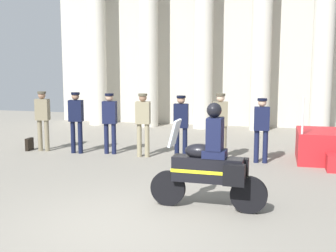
# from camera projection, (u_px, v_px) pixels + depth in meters

# --- Properties ---
(ground_plane) EXTENTS (28.00, 28.00, 0.00)m
(ground_plane) POSITION_uv_depth(u_px,v_px,m) (123.00, 226.00, 7.12)
(ground_plane) COLOR gray
(colonnade_backdrop) EXTENTS (12.40, 1.58, 7.81)m
(colonnade_backdrop) POSITION_uv_depth(u_px,v_px,m) (206.00, 23.00, 17.18)
(colonnade_backdrop) COLOR beige
(colonnade_backdrop) RESTS_ON ground_plane
(officer_in_row_0) EXTENTS (0.40, 0.25, 1.72)m
(officer_in_row_0) POSITION_uv_depth(u_px,v_px,m) (43.00, 116.00, 12.84)
(officer_in_row_0) COLOR #7A7056
(officer_in_row_0) RESTS_ON ground_plane
(officer_in_row_1) EXTENTS (0.40, 0.25, 1.72)m
(officer_in_row_1) POSITION_uv_depth(u_px,v_px,m) (76.00, 117.00, 12.52)
(officer_in_row_1) COLOR black
(officer_in_row_1) RESTS_ON ground_plane
(officer_in_row_2) EXTENTS (0.40, 0.25, 1.69)m
(officer_in_row_2) POSITION_uv_depth(u_px,v_px,m) (110.00, 118.00, 12.44)
(officer_in_row_2) COLOR #141938
(officer_in_row_2) RESTS_ON ground_plane
(officer_in_row_3) EXTENTS (0.40, 0.25, 1.72)m
(officer_in_row_3) POSITION_uv_depth(u_px,v_px,m) (143.00, 120.00, 12.04)
(officer_in_row_3) COLOR gray
(officer_in_row_3) RESTS_ON ground_plane
(officer_in_row_4) EXTENTS (0.40, 0.25, 1.68)m
(officer_in_row_4) POSITION_uv_depth(u_px,v_px,m) (181.00, 122.00, 11.89)
(officer_in_row_4) COLOR black
(officer_in_row_4) RESTS_ON ground_plane
(officer_in_row_5) EXTENTS (0.40, 0.25, 1.75)m
(officer_in_row_5) POSITION_uv_depth(u_px,v_px,m) (220.00, 121.00, 11.65)
(officer_in_row_5) COLOR #7A7056
(officer_in_row_5) RESTS_ON ground_plane
(officer_in_row_6) EXTENTS (0.40, 0.25, 1.66)m
(officer_in_row_6) POSITION_uv_depth(u_px,v_px,m) (262.00, 125.00, 11.35)
(officer_in_row_6) COLOR #141938
(officer_in_row_6) RESTS_ON ground_plane
(motorcycle_with_rider) EXTENTS (2.09, 0.72, 1.90)m
(motorcycle_with_rider) POSITION_uv_depth(u_px,v_px,m) (212.00, 165.00, 7.82)
(motorcycle_with_rider) COLOR black
(motorcycle_with_rider) RESTS_ON ground_plane
(briefcase_on_ground) EXTENTS (0.10, 0.32, 0.36)m
(briefcase_on_ground) POSITION_uv_depth(u_px,v_px,m) (29.00, 144.00, 13.04)
(briefcase_on_ground) COLOR black
(briefcase_on_ground) RESTS_ON ground_plane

